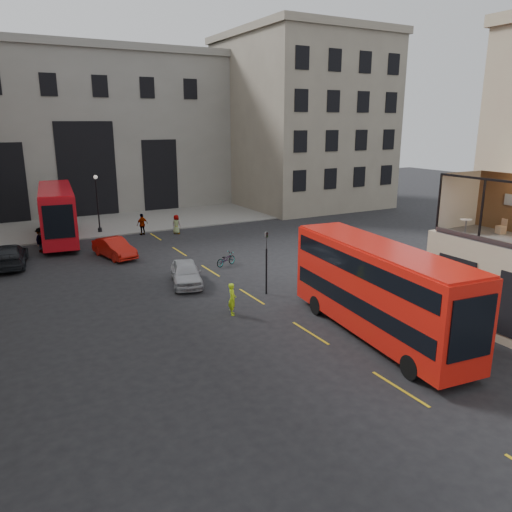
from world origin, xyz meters
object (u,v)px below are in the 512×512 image
pedestrian_d (176,224)px  traffic_light_near (266,255)px  street_lamp_b (98,207)px  cafe_table_far (466,224)px  pedestrian_b (41,240)px  bus_far (57,211)px  cyclist (232,299)px  pedestrian_c (142,224)px  car_c (10,256)px  cafe_chair_d (501,229)px  bicycle (226,259)px  car_b (114,248)px  car_a (186,273)px  bus_near (378,287)px

pedestrian_d → traffic_light_near: bearing=139.4°
street_lamp_b → pedestrian_d: size_ratio=3.04×
cafe_table_far → pedestrian_b: bearing=124.4°
bus_far → cyclist: 23.21m
cyclist → pedestrian_c: bearing=15.9°
car_c → cafe_table_far: (19.72, -22.07, 4.28)m
car_c → cafe_chair_d: size_ratio=7.26×
traffic_light_near → pedestrian_c: traffic_light_near is taller
cyclist → pedestrian_c: pedestrian_c is taller
bicycle → car_b: bearing=26.8°
car_a → bicycle: bearing=48.8°
bus_near → bus_far: bearing=109.8°
car_b → car_c: car_c is taller
bus_near → bicycle: size_ratio=6.42×
bicycle → pedestrian_b: pedestrian_b is taller
car_b → cafe_chair_d: (14.02, -21.87, 4.09)m
cyclist → pedestrian_d: (4.34, 20.26, -0.00)m
cyclist → pedestrian_b: pedestrian_b is taller
bus_far → car_c: 8.09m
car_a → cafe_table_far: 16.51m
bicycle → car_c: bearing=41.9°
traffic_light_near → car_b: 14.13m
pedestrian_b → bicycle: bearing=-103.9°
car_c → pedestrian_c: (11.22, 5.42, 0.19)m
car_b → pedestrian_b: bearing=123.2°
car_a → bicycle: car_a is taller
street_lamp_b → traffic_light_near: bearing=-77.2°
bus_near → cyclist: 7.70m
bus_near → pedestrian_b: bearing=115.8°
cyclist → cafe_table_far: size_ratio=2.50×
car_b → pedestrian_c: bearing=44.4°
traffic_light_near → street_lamp_b: (-5.00, 22.00, -0.03)m
car_a → bus_near: bearing=-51.3°
pedestrian_b → bus_near: bearing=-124.8°
bus_far → car_c: size_ratio=2.18×
cafe_table_far → cafe_chair_d: cafe_chair_d is taller
traffic_light_near → bus_far: bearing=113.0°
bus_near → cafe_chair_d: (6.62, -1.32, 2.30)m
pedestrian_b → pedestrian_d: bearing=-54.9°
bus_far → traffic_light_near: bearing=-67.0°
cyclist → cafe_chair_d: bearing=-102.4°
bicycle → cafe_table_far: 16.72m
cyclist → street_lamp_b: bearing=24.1°
car_a → car_c: bearing=149.5°
bicycle → cyclist: (-3.78, -8.65, 0.41)m
traffic_light_near → cafe_table_far: bearing=-50.4°
street_lamp_b → car_c: size_ratio=0.98×
traffic_light_near → pedestrian_b: (-10.56, 17.12, -1.44)m
cafe_table_far → pedestrian_c: bearing=107.2°
street_lamp_b → pedestrian_d: 7.30m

